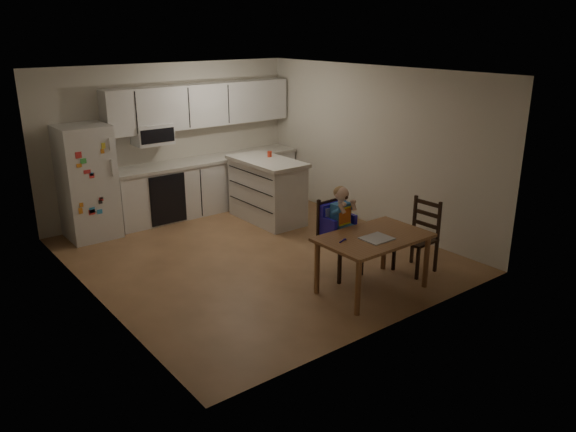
{
  "coord_description": "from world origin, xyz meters",
  "views": [
    {
      "loc": [
        -4.12,
        -6.04,
        3.04
      ],
      "look_at": [
        -0.34,
        -1.16,
        0.96
      ],
      "focal_mm": 35.0,
      "sensor_mm": 36.0,
      "label": 1
    }
  ],
  "objects_px": {
    "refrigerator": "(87,182)",
    "dining_table": "(373,243)",
    "chair_booster": "(338,221)",
    "chair_side": "(421,231)",
    "red_cup": "(270,154)",
    "kitchen_island": "(267,190)"
  },
  "relations": [
    {
      "from": "red_cup",
      "to": "dining_table",
      "type": "distance_m",
      "value": 3.14
    },
    {
      "from": "refrigerator",
      "to": "chair_booster",
      "type": "distance_m",
      "value": 3.87
    },
    {
      "from": "refrigerator",
      "to": "chair_side",
      "type": "distance_m",
      "value": 4.88
    },
    {
      "from": "refrigerator",
      "to": "chair_side",
      "type": "height_order",
      "value": "refrigerator"
    },
    {
      "from": "kitchen_island",
      "to": "dining_table",
      "type": "height_order",
      "value": "kitchen_island"
    },
    {
      "from": "dining_table",
      "to": "refrigerator",
      "type": "bearing_deg",
      "value": 117.4
    },
    {
      "from": "dining_table",
      "to": "chair_side",
      "type": "relative_size",
      "value": 1.37
    },
    {
      "from": "refrigerator",
      "to": "kitchen_island",
      "type": "distance_m",
      "value": 2.77
    },
    {
      "from": "refrigerator",
      "to": "chair_side",
      "type": "relative_size",
      "value": 1.79
    },
    {
      "from": "kitchen_island",
      "to": "chair_booster",
      "type": "xyz_separation_m",
      "value": [
        -0.53,
        -2.28,
        0.2
      ]
    },
    {
      "from": "refrigerator",
      "to": "chair_booster",
      "type": "xyz_separation_m",
      "value": [
        2.03,
        -3.29,
        -0.14
      ]
    },
    {
      "from": "kitchen_island",
      "to": "red_cup",
      "type": "xyz_separation_m",
      "value": [
        0.15,
        0.13,
        0.55
      ]
    },
    {
      "from": "refrigerator",
      "to": "chair_booster",
      "type": "relative_size",
      "value": 1.45
    },
    {
      "from": "kitchen_island",
      "to": "chair_booster",
      "type": "bearing_deg",
      "value": -103.17
    },
    {
      "from": "refrigerator",
      "to": "chair_booster",
      "type": "height_order",
      "value": "refrigerator"
    },
    {
      "from": "red_cup",
      "to": "chair_side",
      "type": "relative_size",
      "value": 0.1
    },
    {
      "from": "dining_table",
      "to": "chair_side",
      "type": "bearing_deg",
      "value": 3.26
    },
    {
      "from": "refrigerator",
      "to": "dining_table",
      "type": "xyz_separation_m",
      "value": [
        2.03,
        -3.91,
        -0.24
      ]
    },
    {
      "from": "kitchen_island",
      "to": "red_cup",
      "type": "distance_m",
      "value": 0.59
    },
    {
      "from": "refrigerator",
      "to": "chair_booster",
      "type": "bearing_deg",
      "value": -58.4
    },
    {
      "from": "red_cup",
      "to": "chair_booster",
      "type": "bearing_deg",
      "value": -105.91
    },
    {
      "from": "refrigerator",
      "to": "red_cup",
      "type": "distance_m",
      "value": 2.86
    }
  ]
}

